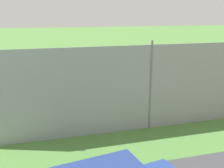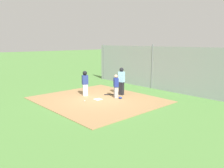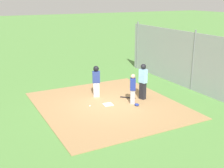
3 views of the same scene
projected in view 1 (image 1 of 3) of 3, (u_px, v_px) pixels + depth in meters
ground_plane at (112, 90)px, 15.11m from camera, size 140.00×140.00×0.00m
dirt_infield at (112, 90)px, 15.11m from camera, size 7.20×6.40×0.03m
home_plate at (112, 90)px, 15.10m from camera, size 0.48×0.48×0.02m
catcher at (111, 82)px, 13.73m from camera, size 0.46×0.41×1.48m
umpire at (121, 82)px, 13.03m from camera, size 0.43×0.35×1.83m
runner at (134, 72)px, 15.21m from camera, size 0.38×0.45×1.65m
baseball_bat at (125, 95)px, 13.96m from camera, size 0.61×0.61×0.06m
catcher_mask at (103, 96)px, 13.82m from camera, size 0.24×0.20×0.12m
baseball at (110, 85)px, 15.97m from camera, size 0.07×0.07×0.07m
backstop_fence at (150, 88)px, 9.78m from camera, size 12.00×0.10×3.35m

